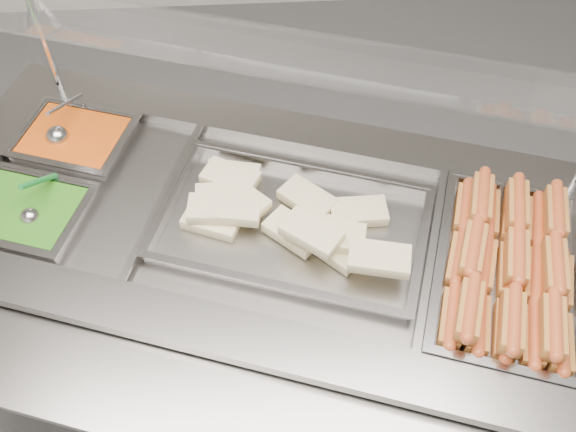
{
  "coord_description": "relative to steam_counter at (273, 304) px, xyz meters",
  "views": [
    {
      "loc": [
        -0.13,
        -0.59,
        2.02
      ],
      "look_at": [
        -0.07,
        0.35,
        0.83
      ],
      "focal_mm": 40.0,
      "sensor_mm": 36.0,
      "label": 1
    }
  ],
  "objects": [
    {
      "name": "steam_counter",
      "position": [
        0.0,
        0.0,
        0.0
      ],
      "size": [
        1.85,
        1.25,
        0.81
      ],
      "color": "slate",
      "rests_on": "ground"
    },
    {
      "name": "tray_rail",
      "position": [
        -0.15,
        -0.44,
        0.36
      ],
      "size": [
        1.61,
        0.81,
        0.05
      ],
      "color": "gray",
      "rests_on": "steam_counter"
    },
    {
      "name": "sneeze_guard",
      "position": [
        0.06,
        0.19,
        0.74
      ],
      "size": [
        1.5,
        0.73,
        0.4
      ],
      "color": "silver",
      "rests_on": "steam_counter"
    },
    {
      "name": "pan_hotdogs",
      "position": [
        0.53,
        -0.18,
        0.37
      ],
      "size": [
        0.45,
        0.57,
        0.09
      ],
      "color": "gray",
      "rests_on": "steam_counter"
    },
    {
      "name": "pan_wraps",
      "position": [
        0.05,
        -0.02,
        0.38
      ],
      "size": [
        0.7,
        0.54,
        0.06
      ],
      "color": "gray",
      "rests_on": "steam_counter"
    },
    {
      "name": "pan_beans",
      "position": [
        -0.51,
        0.31,
        0.37
      ],
      "size": [
        0.33,
        0.29,
        0.09
      ],
      "color": "gray",
      "rests_on": "steam_counter"
    },
    {
      "name": "pan_peas",
      "position": [
        -0.59,
        0.06,
        0.37
      ],
      "size": [
        0.33,
        0.29,
        0.09
      ],
      "color": "gray",
      "rests_on": "steam_counter"
    },
    {
      "name": "hotdogs_in_buns",
      "position": [
        0.53,
        -0.18,
        0.41
      ],
      "size": [
        0.38,
        0.52,
        0.11
      ],
      "color": "#AE6924",
      "rests_on": "pan_hotdogs"
    },
    {
      "name": "tortilla_wraps",
      "position": [
        0.03,
        -0.01,
        0.42
      ],
      "size": [
        0.53,
        0.42,
        0.09
      ],
      "color": "beige",
      "rests_on": "pan_wraps"
    },
    {
      "name": "ladle",
      "position": [
        -0.55,
        0.31,
        0.41
      ],
      "size": [
        0.08,
        0.17,
        0.12
      ],
      "color": "#AAAAAF",
      "rests_on": "pan_beans"
    },
    {
      "name": "serving_spoon",
      "position": [
        -0.57,
        0.05,
        0.42
      ],
      "size": [
        0.08,
        0.16,
        0.13
      ],
      "color": "#AAAAAF",
      "rests_on": "pan_peas"
    }
  ]
}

